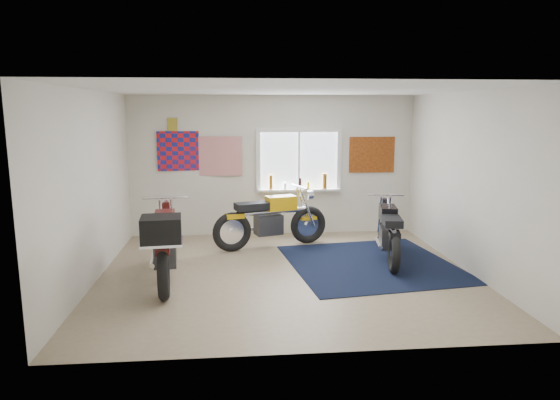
{
  "coord_description": "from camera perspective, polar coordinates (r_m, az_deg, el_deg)",
  "views": [
    {
      "loc": [
        -0.75,
        -7.12,
        2.42
      ],
      "look_at": [
        -0.06,
        0.4,
        1.05
      ],
      "focal_mm": 32.0,
      "sensor_mm": 36.0,
      "label": 1
    }
  ],
  "objects": [
    {
      "name": "yellow_triumph",
      "position": [
        8.86,
        -1.07,
        -2.41
      ],
      "size": [
        2.1,
        0.86,
        1.08
      ],
      "rotation": [
        0.0,
        0.0,
        0.3
      ],
      "color": "black",
      "rests_on": "ground"
    },
    {
      "name": "window_assembly",
      "position": [
        9.73,
        2.16,
        4.06
      ],
      "size": [
        1.66,
        0.17,
        1.26
      ],
      "color": "white",
      "rests_on": "room_shell"
    },
    {
      "name": "flag_display",
      "position": [
        9.67,
        -12.21,
        8.44
      ],
      "size": [
        1.6,
        0.1,
        1.17
      ],
      "color": "red",
      "rests_on": "room_shell"
    },
    {
      "name": "ground",
      "position": [
        7.56,
        0.72,
        -8.41
      ],
      "size": [
        5.5,
        5.5,
        0.0
      ],
      "primitive_type": "plane",
      "color": "#9E896B",
      "rests_on": "ground"
    },
    {
      "name": "black_chrome_bike",
      "position": [
        8.29,
        12.3,
        -3.74
      ],
      "size": [
        0.63,
        1.98,
        1.02
      ],
      "rotation": [
        0.0,
        0.0,
        1.39
      ],
      "color": "black",
      "rests_on": "navy_rug"
    },
    {
      "name": "maroon_tourer",
      "position": [
        7.13,
        -13.07,
        -4.89
      ],
      "size": [
        0.74,
        2.23,
        1.13
      ],
      "rotation": [
        0.0,
        0.0,
        1.67
      ],
      "color": "black",
      "rests_on": "ground"
    },
    {
      "name": "navy_rug",
      "position": [
        8.14,
        10.33,
        -7.15
      ],
      "size": [
        2.82,
        2.9,
        0.01
      ],
      "primitive_type": "cube",
      "rotation": [
        0.0,
        0.0,
        0.13
      ],
      "color": "black",
      "rests_on": "ground"
    },
    {
      "name": "triumph_poster",
      "position": [
        10.01,
        10.45,
        5.11
      ],
      "size": [
        0.9,
        0.03,
        0.7
      ],
      "primitive_type": "cube",
      "color": "#A54C14",
      "rests_on": "room_shell"
    },
    {
      "name": "room_shell",
      "position": [
        7.2,
        0.74,
        4.05
      ],
      "size": [
        5.5,
        5.5,
        5.5
      ],
      "color": "white",
      "rests_on": "ground"
    },
    {
      "name": "oil_bottles",
      "position": [
        9.71,
        2.66,
        2.02
      ],
      "size": [
        1.13,
        0.09,
        0.3
      ],
      "color": "#935C15",
      "rests_on": "window_assembly"
    }
  ]
}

